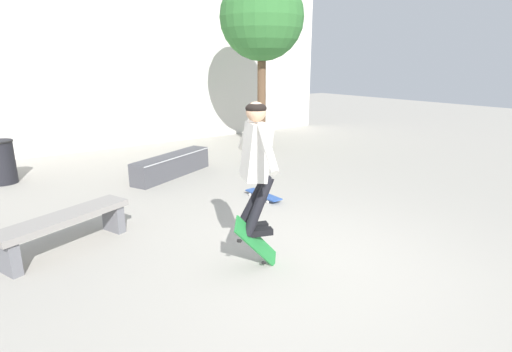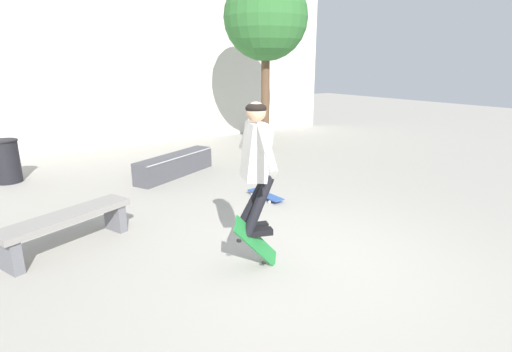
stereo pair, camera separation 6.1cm
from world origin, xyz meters
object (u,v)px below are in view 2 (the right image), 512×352
trash_bin (6,160)px  skateboard_resting (265,195)px  skater (256,157)px  tree_right (266,19)px  skate_ledge (175,165)px  park_bench (67,223)px  skateboard_flipping (256,243)px

trash_bin → skateboard_resting: (3.57, -3.67, -0.37)m
trash_bin → skater: (2.08, -5.56, 0.85)m
skater → trash_bin: bearing=129.4°
trash_bin → skater: size_ratio=0.58×
tree_right → skate_ledge: tree_right is taller
tree_right → skateboard_resting: (-2.45, -3.41, -3.27)m
tree_right → skate_ledge: 4.55m
trash_bin → skate_ledge: bearing=-25.9°
park_bench → skateboard_flipping: (1.62, -1.80, 0.00)m
skater → park_bench: bearing=152.9°
skate_ledge → skateboard_flipping: 4.31m
trash_bin → skater: skater is taller
park_bench → skate_ledge: bearing=22.6°
trash_bin → park_bench: bearing=-83.9°
park_bench → skateboard_resting: bearing=-18.8°
park_bench → skateboard_resting: size_ratio=2.09×
skater → skate_ledge: bearing=97.7°
skateboard_flipping → trash_bin: bearing=101.2°
park_bench → skateboard_flipping: skateboard_flipping is taller
tree_right → trash_bin: 6.68m
tree_right → skateboard_flipping: (-3.99, -5.36, -3.00)m
tree_right → skateboard_flipping: tree_right is taller
skate_ledge → skateboard_flipping: skateboard_flipping is taller
tree_right → skater: tree_right is taller
skateboard_flipping → skateboard_resting: bearing=43.2°
tree_right → trash_bin: size_ratio=5.24×
skate_ledge → skateboard_resting: (0.67, -2.26, -0.15)m
tree_right → trash_bin: (-6.02, 0.26, -2.89)m
skate_ledge → skater: (-0.82, -4.15, 1.07)m
skate_ledge → skateboard_resting: bearing=-99.4°
skater → skateboard_flipping: skater is taller
tree_right → skate_ledge: bearing=-159.9°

